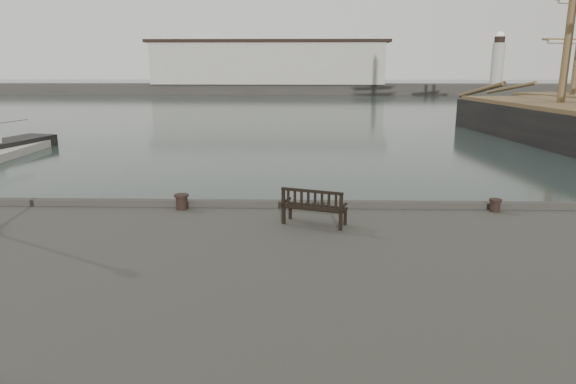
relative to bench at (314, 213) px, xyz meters
The scene contains 5 objects.
ground 2.75m from the bench, 70.28° to the left, with size 400.00×400.00×0.00m, color black.
breakwater 94.01m from the bench, 92.36° to the left, with size 140.00×9.50×12.20m.
bench is the anchor object (origin of this frame).
bollard_left 4.09m from the bench, 159.97° to the left, with size 0.42×0.42×0.44m, color black.
bollard_right 5.43m from the bench, 14.96° to the left, with size 0.35×0.35×0.37m, color black.
Camera 1 is at (-1.01, -14.91, 5.67)m, focal length 32.00 mm.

